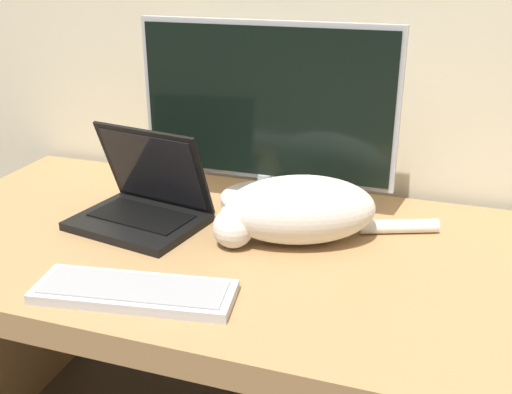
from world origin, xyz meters
The scene contains 5 objects.
desk centered at (0.00, 0.40, 0.58)m, with size 1.71×0.79×0.72m.
monitor centered at (-0.07, 0.64, 0.95)m, with size 0.65×0.23×0.46m.
laptop centered at (-0.31, 0.43, 0.77)m, with size 0.33×0.27×0.23m.
external_keyboard centered at (-0.17, 0.12, 0.73)m, with size 0.40×0.18×0.02m.
cat centered at (0.07, 0.45, 0.80)m, with size 0.49×0.30×0.15m.
Camera 1 is at (0.36, -0.73, 1.33)m, focal length 42.00 mm.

